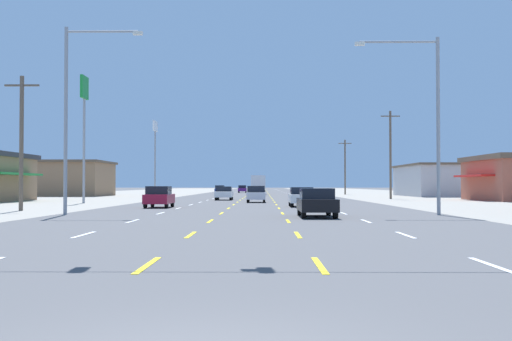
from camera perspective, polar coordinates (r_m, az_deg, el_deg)
ground_plane at (r=71.46m, az=0.11°, el=-2.66°), size 572.00×572.00×0.00m
lot_apron_left at (r=75.82m, az=-18.96°, el=-2.51°), size 28.00×440.00×0.01m
lot_apron_right at (r=75.43m, az=19.28°, el=-2.51°), size 28.00×440.00×0.01m
lane_markings at (r=109.95m, az=0.27°, el=-2.20°), size 10.64×227.60×0.01m
signal_span_wire at (r=16.04m, az=-4.08°, el=11.23°), size 24.87×0.53×9.04m
sedan_inner_right_nearest at (r=31.23m, az=5.68°, el=-2.96°), size 1.80×4.50×1.46m
hatchback_far_left_near at (r=44.39m, az=-9.03°, el=-2.43°), size 1.72×3.90×1.54m
sedan_inner_right_mid at (r=45.94m, az=4.26°, el=-2.44°), size 1.80×4.50×1.46m
hatchback_center_turn_midfar at (r=56.86m, az=0.01°, el=-2.21°), size 1.72×3.90×1.54m
sedan_inner_left_far at (r=65.92m, az=-2.99°, el=-2.11°), size 1.80×4.50×1.46m
box_truck_center_turn_farther at (r=104.97m, az=0.22°, el=-1.24°), size 2.40×7.20×3.23m
hatchback_far_left_farthest at (r=111.74m, az=-3.39°, el=-1.78°), size 1.72×3.90×1.54m
hatchback_inner_left_distant_a at (r=126.83m, az=-1.28°, el=-1.73°), size 1.72×3.90×1.54m
storefront_left_row_2 at (r=94.20m, az=-17.90°, el=-0.71°), size 14.39×12.42×5.12m
storefront_right_row_2 at (r=92.86m, az=17.57°, el=-0.87°), size 13.12×17.68×4.59m
pole_sign_left_row_1 at (r=56.87m, az=-15.74°, el=5.61°), size 0.24×1.89×11.37m
pole_sign_left_row_2 at (r=84.84m, az=-9.40°, el=2.93°), size 0.24×2.56×10.40m
streetlight_left_row_0 at (r=34.97m, az=-16.67°, el=5.79°), size 4.29×0.26×10.29m
streetlight_right_row_0 at (r=34.59m, az=15.85°, el=5.39°), size 4.60×0.26×9.68m
utility_pole_left_row_0 at (r=41.42m, az=-21.05°, el=2.66°), size 2.20×0.26×8.55m
utility_pole_right_row_1 at (r=71.92m, az=12.44°, el=1.59°), size 2.20×0.26×10.16m
utility_pole_right_row_2 at (r=104.06m, az=8.31°, el=0.42°), size 2.20×0.26×9.25m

